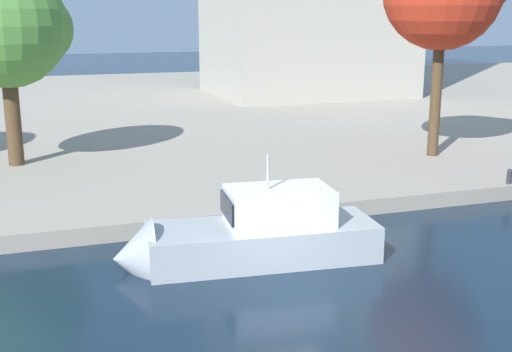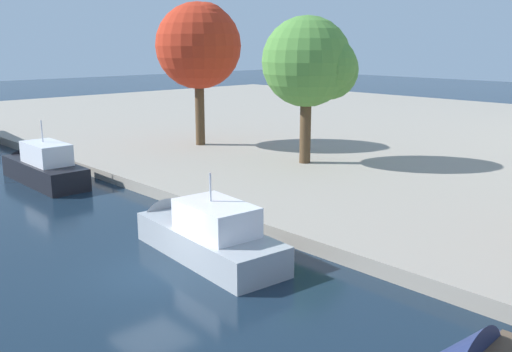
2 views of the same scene
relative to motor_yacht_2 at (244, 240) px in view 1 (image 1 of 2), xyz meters
The scene contains 5 objects.
ground_plane 2.78m from the motor_yacht_2, 78.54° to the right, with size 220.00×220.00×0.00m, color #142333.
dock_promenade 30.47m from the motor_yacht_2, 88.99° to the left, with size 120.00×55.00×0.60m, color gray.
motor_yacht_2 is the anchor object (origin of this frame).
mooring_bollard_0 12.79m from the motor_yacht_2, 14.84° to the left, with size 0.22×0.22×0.63m.
tree_2 16.22m from the motor_yacht_2, 114.87° to the left, with size 5.67×5.69×8.95m.
Camera 1 is at (-6.26, -15.50, 7.42)m, focal length 46.47 mm.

